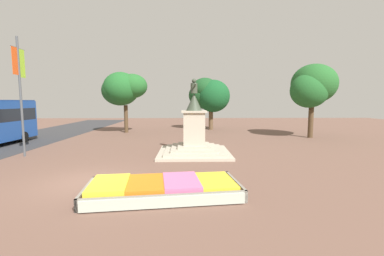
% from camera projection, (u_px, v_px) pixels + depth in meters
% --- Properties ---
extents(ground_plane, '(85.85, 85.85, 0.00)m').
position_uv_depth(ground_plane, '(87.00, 182.00, 11.16)').
color(ground_plane, brown).
extents(flower_planter, '(5.93, 3.24, 0.57)m').
position_uv_depth(flower_planter, '(163.00, 188.00, 9.56)').
color(flower_planter, '#38281C').
rests_on(flower_planter, ground_plane).
extents(statue_monument, '(4.68, 4.68, 4.96)m').
position_uv_depth(statue_monument, '(194.00, 138.00, 17.06)').
color(statue_monument, '#B3A995').
rests_on(statue_monument, ground_plane).
extents(banner_pole, '(0.14, 1.26, 7.44)m').
position_uv_depth(banner_pole, '(20.00, 91.00, 15.91)').
color(banner_pole, '#4C5156').
rests_on(banner_pole, ground_plane).
extents(park_tree_far_left, '(5.01, 4.15, 6.67)m').
position_uv_depth(park_tree_far_left, '(123.00, 89.00, 28.11)').
color(park_tree_far_left, '#4C3823').
rests_on(park_tree_far_left, ground_plane).
extents(park_tree_behind_statue, '(4.90, 4.56, 7.11)m').
position_uv_depth(park_tree_behind_statue, '(314.00, 85.00, 24.56)').
color(park_tree_behind_statue, '#4C3823').
rests_on(park_tree_behind_statue, ground_plane).
extents(park_tree_far_right, '(4.99, 4.29, 6.38)m').
position_uv_depth(park_tree_far_right, '(208.00, 94.00, 31.44)').
color(park_tree_far_right, brown).
rests_on(park_tree_far_right, ground_plane).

